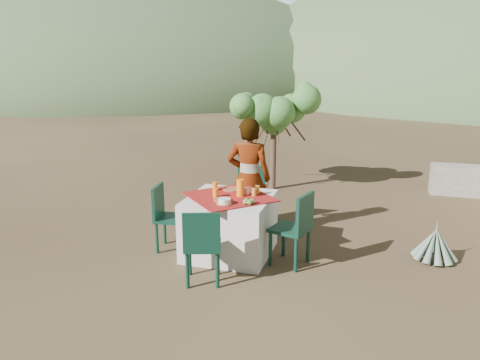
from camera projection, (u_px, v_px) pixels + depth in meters
name	position (u px, v px, depth m)	size (l,w,h in m)	color
ground	(266.00, 247.00, 6.19)	(160.00, 160.00, 0.00)	#322217
table	(230.00, 225.00, 5.92)	(1.30, 1.30, 0.76)	silver
chair_far	(250.00, 194.00, 6.85)	(0.43, 0.43, 0.90)	black
chair_near	(202.00, 244.00, 5.07)	(0.50, 0.50, 0.87)	black
chair_left	(166.00, 214.00, 6.03)	(0.44, 0.44, 0.86)	black
chair_right	(296.00, 226.00, 5.54)	(0.52, 0.52, 0.91)	black
person	(249.00, 178.00, 6.41)	(0.61, 0.40, 1.66)	#8C6651
shrub_tree	(277.00, 117.00, 8.65)	(1.48, 1.45, 1.74)	#4E3A27
agave	(435.00, 245.00, 5.77)	(0.55, 0.55, 0.58)	slate
hill_near_left	(140.00, 88.00, 38.97)	(40.00, 40.00, 16.00)	#3C512D
hill_far_center	(335.00, 79.00, 55.50)	(60.00, 60.00, 24.00)	gray
plate_far	(232.00, 189.00, 6.11)	(0.24, 0.24, 0.01)	brown
plate_near	(222.00, 200.00, 5.65)	(0.22, 0.22, 0.01)	brown
glass_far	(215.00, 186.00, 6.07)	(0.07, 0.07, 0.11)	orange
glass_near	(216.00, 193.00, 5.77)	(0.07, 0.07, 0.11)	orange
juice_pitcher	(240.00, 188.00, 5.80)	(0.10, 0.10, 0.21)	orange
bowl_plate	(224.00, 203.00, 5.51)	(0.20, 0.20, 0.01)	brown
white_bowl	(224.00, 201.00, 5.50)	(0.15, 0.15, 0.05)	silver
jar_left	(254.00, 192.00, 5.82)	(0.06, 0.06, 0.10)	orange
jar_right	(257.00, 190.00, 5.91)	(0.07, 0.07, 0.11)	orange
napkin_holder	(246.00, 191.00, 5.88)	(0.07, 0.04, 0.09)	silver
fruit_cluster	(248.00, 201.00, 5.50)	(0.13, 0.12, 0.06)	olive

